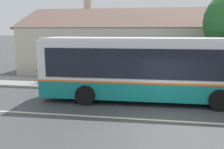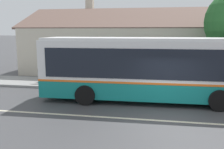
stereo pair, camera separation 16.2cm
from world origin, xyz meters
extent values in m
plane|color=#424244|center=(0.00, 0.00, 0.00)|extent=(300.00, 300.00, 0.00)
cube|color=gray|center=(0.00, 6.00, 0.07)|extent=(60.00, 3.00, 0.15)
cube|color=beige|center=(0.00, 0.00, 0.00)|extent=(60.00, 0.16, 0.01)
cube|color=beige|center=(-1.55, 13.40, 1.90)|extent=(20.25, 9.84, 3.81)
cube|color=brown|center=(-1.55, 10.94, 4.70)|extent=(20.85, 4.97, 1.94)
cube|color=brown|center=(-1.55, 15.86, 4.70)|extent=(20.85, 4.97, 1.94)
cube|color=beige|center=(-7.12, 14.39, 6.10)|extent=(0.70, 0.70, 1.20)
cube|color=black|center=(-8.64, 8.45, 2.09)|extent=(1.10, 0.06, 1.30)
cube|color=#4C3323|center=(1.48, 8.45, 1.05)|extent=(1.00, 0.06, 2.10)
cube|color=#147F7A|center=(-1.01, 2.90, 0.71)|extent=(10.87, 2.76, 0.86)
cube|color=orange|center=(-1.01, 2.90, 1.19)|extent=(10.89, 2.78, 0.10)
cube|color=white|center=(-1.01, 2.90, 2.21)|extent=(10.87, 2.76, 1.94)
cube|color=white|center=(-1.01, 2.90, 3.23)|extent=(10.65, 2.63, 0.12)
cube|color=black|center=(-1.04, 4.16, 2.11)|extent=(9.94, 0.27, 1.44)
cube|color=black|center=(-0.98, 1.64, 2.11)|extent=(9.94, 0.27, 1.44)
cube|color=#197233|center=(-2.39, 4.14, 0.71)|extent=(3.03, 0.10, 0.60)
cylinder|color=black|center=(2.31, 4.23, 0.50)|extent=(1.01, 0.30, 1.00)
cylinder|color=black|center=(2.37, 1.73, 0.50)|extent=(1.01, 0.30, 1.00)
cylinder|color=black|center=(-4.02, 4.08, 0.50)|extent=(1.01, 0.30, 1.00)
cylinder|color=black|center=(-3.95, 1.58, 0.50)|extent=(1.01, 0.30, 1.00)
cube|color=brown|center=(-7.55, 5.91, 0.60)|extent=(1.75, 0.10, 0.04)
cube|color=brown|center=(-7.55, 5.77, 0.60)|extent=(1.75, 0.10, 0.04)
cube|color=brown|center=(-7.55, 5.62, 0.60)|extent=(1.75, 0.10, 0.04)
cube|color=brown|center=(-7.55, 5.50, 0.90)|extent=(1.75, 0.04, 0.10)
cube|color=brown|center=(-7.55, 5.50, 1.04)|extent=(1.75, 0.04, 0.10)
cube|color=black|center=(-6.85, 5.77, 0.38)|extent=(0.08, 0.43, 0.45)
cube|color=black|center=(-8.25, 5.77, 0.38)|extent=(0.08, 0.43, 0.45)
cube|color=brown|center=(-2.75, 5.92, 0.60)|extent=(1.73, 0.10, 0.04)
cube|color=brown|center=(-2.75, 5.77, 0.60)|extent=(1.73, 0.10, 0.04)
cube|color=brown|center=(-2.75, 5.63, 0.60)|extent=(1.73, 0.10, 0.04)
cube|color=brown|center=(-2.75, 5.50, 0.90)|extent=(1.73, 0.04, 0.10)
cube|color=brown|center=(-2.75, 5.50, 1.04)|extent=(1.73, 0.04, 0.10)
cube|color=black|center=(-2.05, 5.77, 0.38)|extent=(0.08, 0.43, 0.45)
cube|color=black|center=(-3.44, 5.77, 0.38)|extent=(0.08, 0.43, 0.45)
camera|label=1|loc=(-0.67, -9.99, 3.67)|focal=40.00mm
camera|label=2|loc=(-0.51, -9.96, 3.67)|focal=40.00mm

